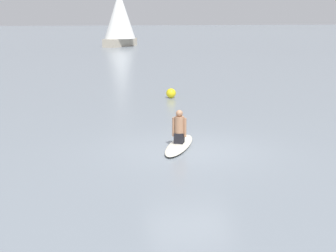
% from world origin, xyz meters
% --- Properties ---
extents(ground_plane, '(400.00, 400.00, 0.00)m').
position_xyz_m(ground_plane, '(0.00, 0.00, 0.00)').
color(ground_plane, gray).
extents(surfboard, '(1.69, 2.62, 0.14)m').
position_xyz_m(surfboard, '(0.25, -0.38, 0.07)').
color(surfboard, silver).
rests_on(surfboard, ground).
extents(person_paddler, '(0.42, 0.41, 0.99)m').
position_xyz_m(person_paddler, '(0.25, -0.38, 0.59)').
color(person_paddler, black).
rests_on(person_paddler, surfboard).
extents(sailboat_near_left, '(5.56, 5.56, 7.83)m').
position_xyz_m(sailboat_near_left, '(-4.29, -50.72, 3.69)').
color(sailboat_near_left, '#B2A893').
rests_on(sailboat_near_left, ground).
extents(buoy_marker, '(0.46, 0.46, 0.46)m').
position_xyz_m(buoy_marker, '(-1.54, -9.28, 0.23)').
color(buoy_marker, yellow).
rests_on(buoy_marker, ground).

